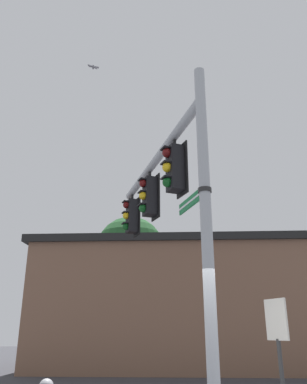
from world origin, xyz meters
name	(u,v)px	position (x,y,z in m)	size (l,w,h in m)	color
signal_pole	(206,227)	(0.00, 0.00, 3.21)	(0.20, 0.20, 6.42)	#ADB2B7
mast_arm	(155,161)	(2.94, -0.26, 5.72)	(0.21, 0.21, 5.90)	#ADB2B7
traffic_light_nearest_pole	(174,168)	(1.49, -0.11, 4.92)	(0.54, 0.49, 1.31)	black
traffic_light_mid_inner	(149,196)	(3.46, -0.28, 4.92)	(0.54, 0.49, 1.31)	black
traffic_light_mid_outer	(131,216)	(5.43, -0.46, 4.92)	(0.54, 0.49, 1.31)	black
street_name_sign	(195,198)	(0.43, -0.04, 3.88)	(1.37, 0.25, 0.22)	#147238
bird_flying	(93,67)	(4.34, 1.25, 9.24)	(0.22, 0.35, 0.11)	gray
storefront_building	(187,306)	(11.03, -5.12, 2.59)	(12.72, 15.16, 5.16)	brown
tree_by_storefront	(130,252)	(13.48, -3.13, 5.43)	(3.58, 3.58, 7.27)	#4C3823
historical_marker	(278,339)	(0.71, -1.83, 1.40)	(0.60, 0.08, 2.13)	#333333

